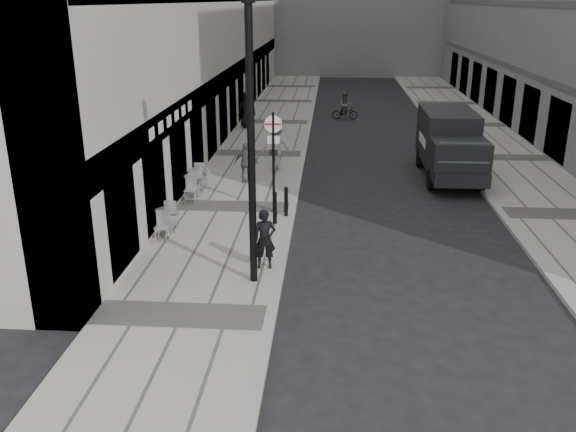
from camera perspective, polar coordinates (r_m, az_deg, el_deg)
name	(u,v)px	position (r m, az deg, el deg)	size (l,w,h in m)	color
ground	(256,396)	(11.59, -3.04, -16.49)	(120.00, 120.00, 0.00)	black
sidewalk	(260,154)	(28.30, -2.65, 5.79)	(4.00, 60.00, 0.12)	gray
far_sidewalk	(503,159)	(29.16, 19.45, 5.09)	(4.00, 60.00, 0.12)	gray
walking_man	(265,239)	(15.91, -2.18, -2.20)	(0.58, 0.38, 1.59)	black
sign_post	(273,149)	(19.90, -1.38, 6.32)	(0.57, 0.12, 3.31)	black
lamppost	(251,127)	(14.26, -3.50, 8.27)	(0.32, 0.32, 7.02)	black
bollard_near	(275,209)	(19.14, -1.25, 0.70)	(0.13, 0.13, 0.99)	black
bollard_far	(286,202)	(19.83, -0.18, 1.28)	(0.12, 0.12, 0.92)	black
panel_van	(450,142)	(25.30, 14.91, 6.72)	(2.10, 5.52, 2.58)	black
cyclist	(345,109)	(37.12, 5.36, 9.97)	(1.55, 0.61, 1.64)	black
pedestrian_a	(246,163)	(23.47, -3.93, 4.97)	(0.91, 0.38, 1.56)	#55565A
pedestrian_b	(276,146)	(25.28, -1.13, 6.55)	(1.27, 0.73, 1.97)	gray
pedestrian_c	(247,110)	(33.98, -3.86, 9.91)	(0.96, 0.63, 1.97)	black
cafe_table_near	(167,220)	(18.66, -11.24, -0.33)	(0.70, 1.58, 0.90)	silver
cafe_table_mid	(197,179)	(22.62, -8.48, 3.47)	(0.75, 1.70, 0.97)	silver
cafe_table_far	(194,184)	(21.99, -8.77, 2.93)	(0.72, 1.64, 0.93)	silver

